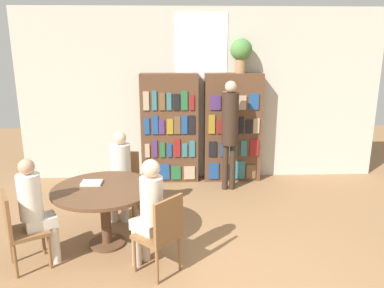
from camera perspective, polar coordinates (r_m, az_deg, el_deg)
wall_back at (r=6.69m, az=1.35°, el=7.44°), size 6.40×0.07×3.00m
bookshelf_left at (r=6.58m, az=-3.41°, el=2.38°), size 0.99×0.34×1.90m
bookshelf_right at (r=6.65m, az=6.21°, el=2.44°), size 0.99×0.34×1.90m
flower_vase at (r=6.52m, az=7.51°, el=13.77°), size 0.37×0.37×0.57m
reading_table at (r=4.60m, az=-13.20°, el=-7.90°), size 1.22×1.22×0.74m
chair_near_camera at (r=4.47m, az=-24.83°, el=-11.38°), size 0.55×0.55×0.88m
chair_left_side at (r=5.49m, az=-10.27°, el=-5.38°), size 0.44×0.44×0.88m
chair_far_side at (r=3.99m, az=-4.63°, el=-13.15°), size 0.56×0.56×0.88m
seated_reader_left at (r=5.26m, az=-10.84°, el=-3.90°), size 0.31×0.39×1.23m
seated_reader_right at (r=4.02m, az=-6.58°, el=-9.67°), size 0.40×0.39×1.24m
seated_reader_back at (r=4.41m, az=-22.71°, el=-8.76°), size 0.40×0.37×1.22m
librarian_standing at (r=6.12m, az=5.81°, el=2.86°), size 0.27×0.54×1.82m
open_book_on_table at (r=4.70m, az=-15.05°, el=-5.74°), size 0.24×0.18×0.03m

